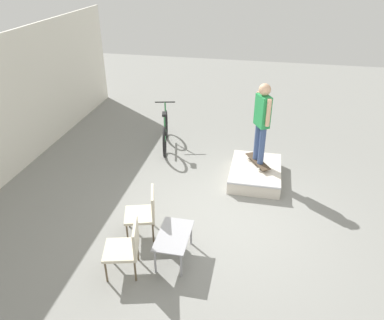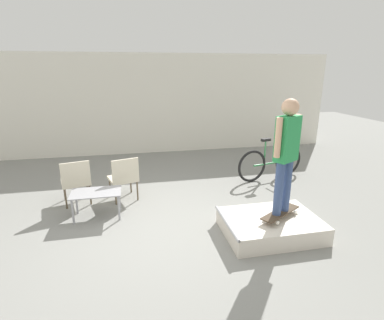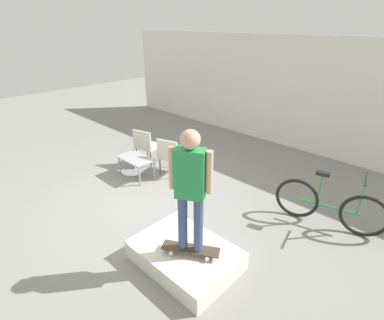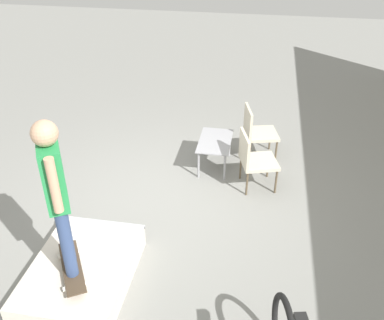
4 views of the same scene
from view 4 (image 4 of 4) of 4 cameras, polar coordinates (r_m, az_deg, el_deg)
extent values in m
plane|color=gray|center=(6.32, -4.48, -5.48)|extent=(24.00, 24.00, 0.00)
cube|color=silver|center=(5.21, -14.46, -14.40)|extent=(1.49, 1.09, 0.28)
cylinder|color=#B7B7BC|center=(5.61, -11.76, -8.10)|extent=(0.05, 1.09, 0.05)
cube|color=#473828|center=(4.98, -15.73, -13.55)|extent=(0.81, 0.59, 0.02)
cylinder|color=white|center=(4.82, -13.86, -15.64)|extent=(0.06, 0.05, 0.05)
cylinder|color=white|center=(4.83, -16.65, -16.17)|extent=(0.06, 0.05, 0.05)
cylinder|color=white|center=(5.19, -14.77, -11.67)|extent=(0.06, 0.05, 0.05)
cylinder|color=white|center=(5.19, -17.31, -12.16)|extent=(0.06, 0.05, 0.05)
cylinder|color=#384C7A|center=(4.78, -16.61, -8.96)|extent=(0.13, 0.13, 0.85)
cylinder|color=#384C7A|center=(4.61, -16.37, -10.67)|extent=(0.13, 0.13, 0.85)
cube|color=#28934C|center=(4.24, -18.02, -2.06)|extent=(0.43, 0.36, 0.67)
cylinder|color=#D8A884|center=(4.42, -18.33, 0.12)|extent=(0.09, 0.09, 0.57)
cylinder|color=#D8A884|center=(4.01, -17.92, -3.27)|extent=(0.09, 0.09, 0.57)
sphere|color=#D8A884|center=(4.02, -19.09, 3.39)|extent=(0.25, 0.25, 0.25)
cube|color=#9E9EA3|center=(6.87, 3.10, 2.55)|extent=(0.86, 0.51, 0.02)
cylinder|color=#9E9EA3|center=(7.34, 1.83, 2.48)|extent=(0.04, 0.04, 0.46)
cylinder|color=#9E9EA3|center=(6.69, 0.87, -0.64)|extent=(0.04, 0.04, 0.46)
cylinder|color=#9E9EA3|center=(7.30, 5.03, 2.20)|extent=(0.04, 0.04, 0.46)
cylinder|color=#9E9EA3|center=(6.65, 4.38, -0.97)|extent=(0.04, 0.04, 0.46)
cylinder|color=brown|center=(7.23, 11.14, 1.09)|extent=(0.03, 0.03, 0.40)
cylinder|color=brown|center=(7.60, 10.36, 2.78)|extent=(0.03, 0.03, 0.40)
cylinder|color=brown|center=(7.13, 7.72, 0.97)|extent=(0.03, 0.03, 0.40)
cylinder|color=brown|center=(7.50, 7.09, 2.69)|extent=(0.03, 0.03, 0.40)
cube|color=beige|center=(7.25, 9.23, 3.46)|extent=(0.63, 0.63, 0.05)
cube|color=beige|center=(7.09, 7.50, 5.17)|extent=(0.51, 0.17, 0.45)
cylinder|color=brown|center=(6.48, 11.13, -2.85)|extent=(0.03, 0.03, 0.40)
cylinder|color=brown|center=(6.83, 10.10, -0.77)|extent=(0.03, 0.03, 0.40)
cylinder|color=brown|center=(6.37, 7.34, -3.14)|extent=(0.03, 0.03, 0.40)
cylinder|color=brown|center=(6.72, 6.50, -1.01)|extent=(0.03, 0.03, 0.40)
cube|color=beige|center=(6.47, 8.93, -0.24)|extent=(0.65, 0.65, 0.05)
cube|color=beige|center=(6.29, 7.00, 1.54)|extent=(0.51, 0.19, 0.45)
camera|label=1|loc=(10.64, -0.36, 35.14)|focal=35.00mm
camera|label=2|loc=(7.94, -38.51, 16.02)|focal=28.00mm
camera|label=3|loc=(4.35, -69.14, 4.44)|focal=28.00mm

